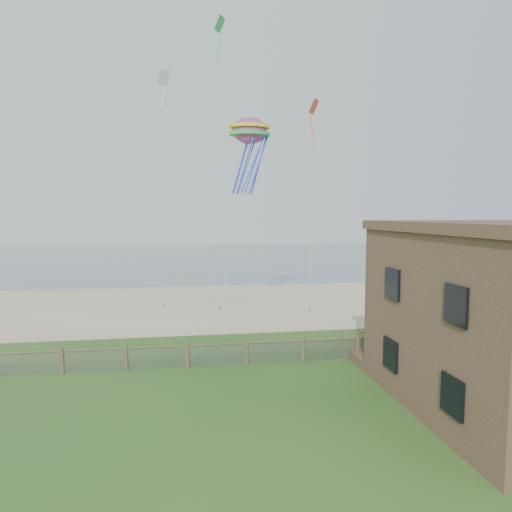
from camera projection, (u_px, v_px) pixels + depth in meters
name	position (u px, v px, depth m)	size (l,w,h in m)	color
ground	(268.00, 414.00, 17.56)	(160.00, 160.00, 0.00)	#234E1B
sand_beach	(222.00, 304.00, 39.20)	(72.00, 20.00, 0.02)	tan
ocean	(202.00, 257.00, 82.49)	(160.00, 68.00, 0.02)	slate
chainlink_fence	(247.00, 354.00, 23.41)	(36.20, 0.20, 1.25)	#4C3A2B
motel_deck	(489.00, 353.00, 24.46)	(15.00, 2.00, 0.50)	brown
picnic_table	(382.00, 357.00, 23.51)	(1.59, 1.20, 0.67)	brown
octopus_kite	(250.00, 153.00, 32.96)	(2.98, 2.10, 6.13)	#E65A24
kite_white	(164.00, 87.00, 32.94)	(1.10, 0.70, 2.35)	white
kite_red	(314.00, 116.00, 31.14)	(0.99, 0.70, 2.30)	#EB4B29
kite_green	(220.00, 33.00, 32.83)	(1.08, 0.70, 2.35)	#32BD5D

